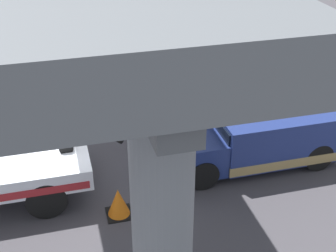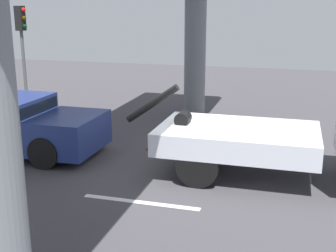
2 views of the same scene
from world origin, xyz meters
The scene contains 6 objects.
ground_plane centered at (0.00, 0.00, -0.05)m, with size 60.00×40.00×0.10m, color #423F44.
lane_stripe_mid centered at (0.00, -2.25, 0.00)m, with size 2.60×0.16×0.01m, color silver.
tow_truck_white centered at (3.67, 0.00, 1.20)m, with size 7.25×2.42×2.46m.
towed_van_green centered at (-4.92, 0.00, 0.78)m, with size 5.20×2.22×1.58m.
traffic_light_near centered at (-6.98, 4.35, 2.96)m, with size 0.39×0.32×4.05m.
traffic_cone_orange centered at (-0.71, 1.47, 0.36)m, with size 0.63×0.63×0.75m.
Camera 2 is at (2.97, -10.51, 4.06)m, focal length 47.73 mm.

